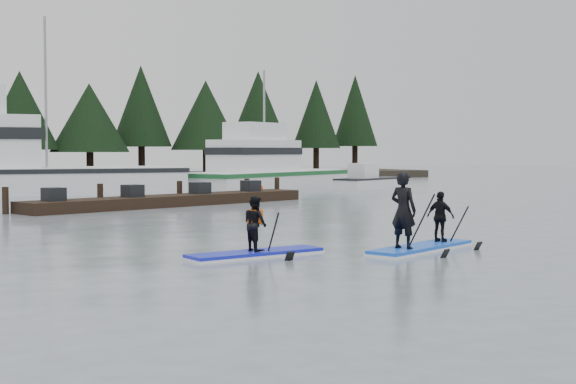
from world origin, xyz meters
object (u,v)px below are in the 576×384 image
paddleboard_duo (419,224)px  fishing_boat_medium (267,179)px  paddleboard_solo (255,237)px  floating_dock (172,200)px

paddleboard_duo → fishing_boat_medium: bearing=47.9°
paddleboard_solo → paddleboard_duo: size_ratio=0.91×
floating_dock → paddleboard_solo: size_ratio=4.21×
floating_dock → paddleboard_solo: (-5.18, -15.78, 0.20)m
paddleboard_solo → paddleboard_duo: paddleboard_duo is taller
floating_dock → paddleboard_solo: paddleboard_solo is taller
paddleboard_duo → floating_dock: bearing=67.6°
floating_dock → paddleboard_duo: (-1.49, -17.00, 0.40)m
fishing_boat_medium → floating_dock: 16.29m
fishing_boat_medium → paddleboard_solo: (-16.75, -27.24, -0.14)m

